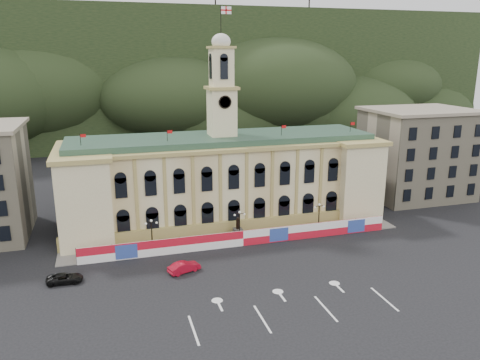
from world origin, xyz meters
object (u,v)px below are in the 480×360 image
object	(u,v)px
statue	(238,232)
red_sedan	(184,267)
black_suv	(65,278)
lamp_center	(240,223)

from	to	relation	value
statue	red_sedan	world-z (taller)	statue
red_sedan	black_suv	distance (m)	15.81
lamp_center	red_sedan	xyz separation A→B (m)	(-10.54, -8.62, -2.32)
red_sedan	lamp_center	bearing A→B (deg)	-70.37
statue	red_sedan	bearing A→B (deg)	-137.62
statue	black_suv	xyz separation A→B (m)	(-26.29, -8.31, -0.54)
statue	black_suv	size ratio (longest dim) A/B	0.78
statue	lamp_center	size ratio (longest dim) A/B	0.72
black_suv	lamp_center	bearing A→B (deg)	-71.83
statue	lamp_center	xyz separation A→B (m)	(0.00, -1.00, 1.89)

